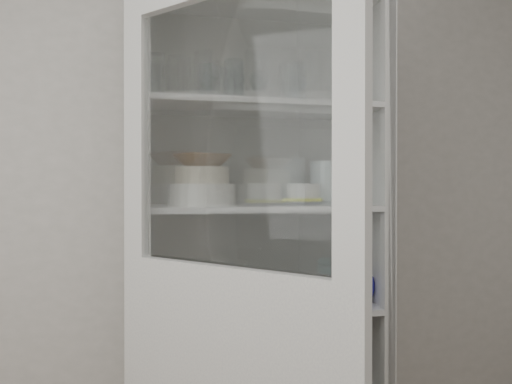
{
  "coord_description": "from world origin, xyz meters",
  "views": [
    {
      "loc": [
        -0.29,
        -0.86,
        1.33
      ],
      "look_at": [
        0.2,
        1.27,
        1.31
      ],
      "focal_mm": 38.0,
      "sensor_mm": 36.0,
      "label": 1
    }
  ],
  "objects_px": {
    "goblet_3": "(299,91)",
    "mug_white": "(298,296)",
    "yellow_trivet": "(304,200)",
    "white_canister": "(153,292)",
    "cupboard_door": "(228,344)",
    "mug_teal": "(311,289)",
    "cream_bowl": "(202,176)",
    "glass_platter": "(304,203)",
    "teal_jar": "(262,288)",
    "pantry_cabinet": "(253,281)",
    "goblet_0": "(208,89)",
    "terracotta_bowl": "(202,161)",
    "grey_bowl_stack": "(328,183)",
    "plate_stack_back": "(198,198)",
    "mug_blue": "(358,289)",
    "goblet_1": "(236,88)",
    "plate_stack_front": "(202,195)",
    "goblet_2": "(259,89)",
    "measuring_cups": "(212,305)",
    "white_ramekin": "(304,191)"
  },
  "relations": [
    {
      "from": "white_canister",
      "to": "glass_platter",
      "type": "bearing_deg",
      "value": -3.36
    },
    {
      "from": "terracotta_bowl",
      "to": "teal_jar",
      "type": "relative_size",
      "value": 1.81
    },
    {
      "from": "yellow_trivet",
      "to": "grey_bowl_stack",
      "type": "distance_m",
      "value": 0.15
    },
    {
      "from": "white_canister",
      "to": "pantry_cabinet",
      "type": "bearing_deg",
      "value": 7.72
    },
    {
      "from": "cream_bowl",
      "to": "mug_blue",
      "type": "relative_size",
      "value": 1.51
    },
    {
      "from": "glass_platter",
      "to": "teal_jar",
      "type": "distance_m",
      "value": 0.39
    },
    {
      "from": "terracotta_bowl",
      "to": "plate_stack_back",
      "type": "bearing_deg",
      "value": 88.08
    },
    {
      "from": "pantry_cabinet",
      "to": "plate_stack_front",
      "type": "height_order",
      "value": "pantry_cabinet"
    },
    {
      "from": "white_ramekin",
      "to": "mug_blue",
      "type": "distance_m",
      "value": 0.46
    },
    {
      "from": "goblet_2",
      "to": "yellow_trivet",
      "type": "distance_m",
      "value": 0.51
    },
    {
      "from": "mug_teal",
      "to": "white_canister",
      "type": "distance_m",
      "value": 0.65
    },
    {
      "from": "yellow_trivet",
      "to": "white_canister",
      "type": "height_order",
      "value": "yellow_trivet"
    },
    {
      "from": "white_ramekin",
      "to": "measuring_cups",
      "type": "bearing_deg",
      "value": -173.48
    },
    {
      "from": "goblet_0",
      "to": "goblet_3",
      "type": "xyz_separation_m",
      "value": [
        0.39,
        -0.02,
        0.0
      ]
    },
    {
      "from": "cream_bowl",
      "to": "glass_platter",
      "type": "xyz_separation_m",
      "value": [
        0.42,
        0.05,
        -0.11
      ]
    },
    {
      "from": "goblet_3",
      "to": "mug_white",
      "type": "height_order",
      "value": "goblet_3"
    },
    {
      "from": "cupboard_door",
      "to": "plate_stack_back",
      "type": "distance_m",
      "value": 0.81
    },
    {
      "from": "teal_jar",
      "to": "measuring_cups",
      "type": "distance_m",
      "value": 0.25
    },
    {
      "from": "mug_blue",
      "to": "white_canister",
      "type": "bearing_deg",
      "value": 155.06
    },
    {
      "from": "teal_jar",
      "to": "yellow_trivet",
      "type": "bearing_deg",
      "value": -20.56
    },
    {
      "from": "mug_teal",
      "to": "white_canister",
      "type": "height_order",
      "value": "white_canister"
    },
    {
      "from": "yellow_trivet",
      "to": "cream_bowl",
      "type": "bearing_deg",
      "value": -173.85
    },
    {
      "from": "goblet_2",
      "to": "measuring_cups",
      "type": "relative_size",
      "value": 1.83
    },
    {
      "from": "glass_platter",
      "to": "goblet_3",
      "type": "bearing_deg",
      "value": 82.73
    },
    {
      "from": "measuring_cups",
      "to": "grey_bowl_stack",
      "type": "bearing_deg",
      "value": 10.01
    },
    {
      "from": "plate_stack_front",
      "to": "teal_jar",
      "type": "height_order",
      "value": "plate_stack_front"
    },
    {
      "from": "plate_stack_back",
      "to": "white_ramekin",
      "type": "bearing_deg",
      "value": -19.56
    },
    {
      "from": "mug_white",
      "to": "teal_jar",
      "type": "height_order",
      "value": "teal_jar"
    },
    {
      "from": "mug_white",
      "to": "mug_teal",
      "type": "bearing_deg",
      "value": 62.4
    },
    {
      "from": "terracotta_bowl",
      "to": "grey_bowl_stack",
      "type": "distance_m",
      "value": 0.56
    },
    {
      "from": "grey_bowl_stack",
      "to": "goblet_2",
      "type": "bearing_deg",
      "value": 160.0
    },
    {
      "from": "goblet_3",
      "to": "mug_blue",
      "type": "bearing_deg",
      "value": -38.72
    },
    {
      "from": "cream_bowl",
      "to": "terracotta_bowl",
      "type": "bearing_deg",
      "value": 0.0
    },
    {
      "from": "goblet_0",
      "to": "terracotta_bowl",
      "type": "bearing_deg",
      "value": -104.54
    },
    {
      "from": "goblet_3",
      "to": "mug_white",
      "type": "bearing_deg",
      "value": -107.5
    },
    {
      "from": "yellow_trivet",
      "to": "glass_platter",
      "type": "bearing_deg",
      "value": 0.0
    },
    {
      "from": "grey_bowl_stack",
      "to": "mug_teal",
      "type": "distance_m",
      "value": 0.45
    },
    {
      "from": "mug_blue",
      "to": "mug_teal",
      "type": "distance_m",
      "value": 0.19
    },
    {
      "from": "glass_platter",
      "to": "teal_jar",
      "type": "height_order",
      "value": "glass_platter"
    },
    {
      "from": "goblet_0",
      "to": "goblet_1",
      "type": "distance_m",
      "value": 0.12
    },
    {
      "from": "cream_bowl",
      "to": "measuring_cups",
      "type": "height_order",
      "value": "cream_bowl"
    },
    {
      "from": "pantry_cabinet",
      "to": "plate_stack_front",
      "type": "relative_size",
      "value": 8.15
    },
    {
      "from": "cupboard_door",
      "to": "goblet_1",
      "type": "xyz_separation_m",
      "value": [
        0.15,
        0.66,
        0.87
      ]
    },
    {
      "from": "teal_jar",
      "to": "goblet_2",
      "type": "bearing_deg",
      "value": 85.94
    },
    {
      "from": "pantry_cabinet",
      "to": "cupboard_door",
      "type": "bearing_deg",
      "value": -108.87
    },
    {
      "from": "plate_stack_front",
      "to": "plate_stack_back",
      "type": "bearing_deg",
      "value": 88.08
    },
    {
      "from": "goblet_3",
      "to": "measuring_cups",
      "type": "xyz_separation_m",
      "value": [
        -0.4,
        -0.16,
        -0.86
      ]
    },
    {
      "from": "cupboard_door",
      "to": "mug_teal",
      "type": "relative_size",
      "value": 20.03
    },
    {
      "from": "teal_jar",
      "to": "mug_teal",
      "type": "bearing_deg",
      "value": -3.41
    },
    {
      "from": "terracotta_bowl",
      "to": "goblet_0",
      "type": "bearing_deg",
      "value": 75.46
    }
  ]
}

